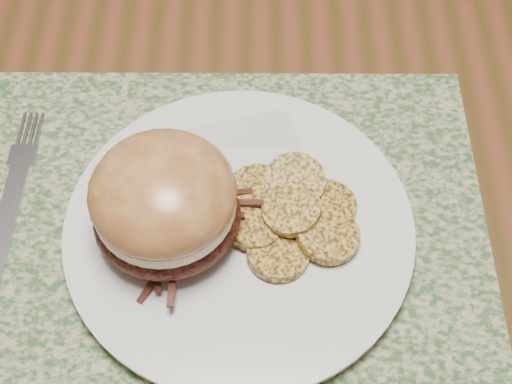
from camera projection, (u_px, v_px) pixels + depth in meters
ground at (337, 327)px, 1.33m from camera, size 3.50×3.50×0.00m
dining_table at (397, 88)px, 0.77m from camera, size 1.50×0.90×0.75m
placemat at (209, 227)px, 0.58m from camera, size 0.45×0.33×0.00m
dinner_plate at (239, 229)px, 0.57m from camera, size 0.26×0.26×0.02m
pork_sandwich at (165, 203)px, 0.52m from camera, size 0.13×0.13×0.08m
roasted_potatoes at (291, 213)px, 0.56m from camera, size 0.12×0.13×0.03m
fork at (11, 205)px, 0.58m from camera, size 0.02×0.20×0.00m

